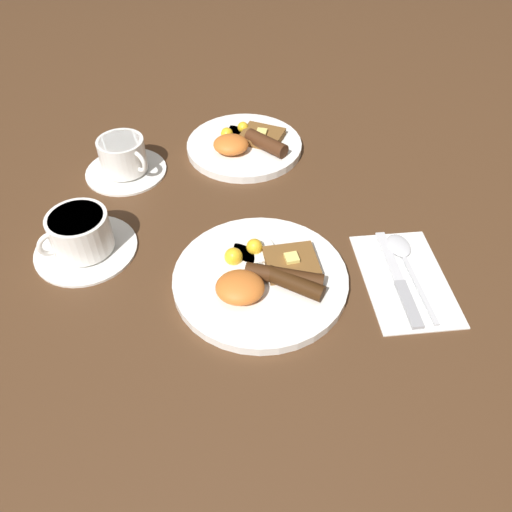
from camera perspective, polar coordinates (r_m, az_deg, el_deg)
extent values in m
plane|color=#4C301C|center=(0.76, 0.44, -3.00)|extent=(3.00, 3.00, 0.00)
cylinder|color=white|center=(0.75, 0.44, -2.62)|extent=(0.26, 0.26, 0.01)
cylinder|color=white|center=(0.76, -2.73, -0.43)|extent=(0.07, 0.07, 0.01)
sphere|color=yellow|center=(0.76, -2.64, -0.06)|extent=(0.03, 0.03, 0.03)
cylinder|color=white|center=(0.78, -0.28, 0.75)|extent=(0.06, 0.06, 0.01)
sphere|color=yellow|center=(0.77, -0.23, 1.07)|extent=(0.03, 0.03, 0.03)
ellipsoid|color=orange|center=(0.71, -1.89, -3.59)|extent=(0.07, 0.06, 0.03)
cylinder|color=#341C0A|center=(0.72, 4.43, -3.14)|extent=(0.09, 0.06, 0.02)
cylinder|color=#3B200E|center=(0.73, 3.19, -2.32)|extent=(0.12, 0.05, 0.02)
cube|color=brown|center=(0.76, 4.01, -0.74)|extent=(0.09, 0.08, 0.01)
cube|color=#F4E072|center=(0.75, 4.04, -0.21)|extent=(0.02, 0.02, 0.01)
cylinder|color=white|center=(1.02, -1.38, 12.44)|extent=(0.23, 0.23, 0.01)
cylinder|color=white|center=(1.04, -3.26, 13.44)|extent=(0.08, 0.08, 0.01)
sphere|color=yellow|center=(1.03, -3.38, 13.78)|extent=(0.02, 0.02, 0.02)
cylinder|color=white|center=(1.06, -1.38, 14.20)|extent=(0.06, 0.06, 0.01)
sphere|color=yellow|center=(1.05, -1.54, 14.49)|extent=(0.02, 0.02, 0.02)
ellipsoid|color=orange|center=(0.99, -2.93, 12.61)|extent=(0.07, 0.06, 0.03)
cylinder|color=#432412|center=(0.99, 1.13, 12.75)|extent=(0.09, 0.08, 0.03)
cube|color=brown|center=(1.03, 0.76, 13.54)|extent=(0.10, 0.09, 0.01)
cube|color=#F4E072|center=(1.02, 0.77, 14.01)|extent=(0.02, 0.02, 0.01)
cylinder|color=white|center=(0.85, -18.91, 0.86)|extent=(0.16, 0.16, 0.01)
cylinder|color=white|center=(0.82, -19.47, 2.60)|extent=(0.09, 0.09, 0.06)
cylinder|color=brown|center=(0.80, -19.96, 4.10)|extent=(0.08, 0.08, 0.00)
torus|color=white|center=(0.81, -22.45, 1.29)|extent=(0.04, 0.03, 0.04)
cylinder|color=white|center=(0.99, -14.67, 9.47)|extent=(0.15, 0.15, 0.01)
cylinder|color=white|center=(0.97, -15.05, 11.13)|extent=(0.09, 0.09, 0.06)
cylinder|color=brown|center=(0.96, -15.37, 12.52)|extent=(0.08, 0.08, 0.00)
torus|color=white|center=(0.94, -13.37, 10.46)|extent=(0.04, 0.03, 0.04)
cube|color=white|center=(0.79, 16.59, -2.49)|extent=(0.15, 0.21, 0.01)
cube|color=silver|center=(0.81, 14.92, -0.01)|extent=(0.03, 0.11, 0.00)
cube|color=#9E9EA3|center=(0.75, 16.99, -5.24)|extent=(0.03, 0.09, 0.01)
ellipsoid|color=silver|center=(0.83, 15.95, 1.16)|extent=(0.04, 0.06, 0.01)
cube|color=silver|center=(0.78, 18.15, -3.65)|extent=(0.03, 0.13, 0.00)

